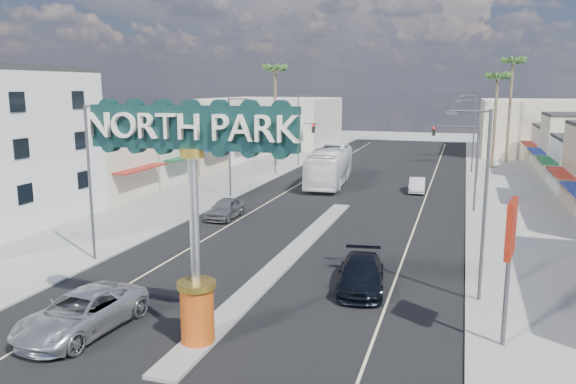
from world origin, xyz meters
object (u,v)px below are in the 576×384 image
Objects in this scene: streetlight_l_near at (92,175)px; streetlight_l_mid at (231,142)px; streetlight_l_far at (300,126)px; car_parked_left at (225,208)px; traffic_signal_right at (460,142)px; streetlight_r_mid at (475,150)px; streetlight_r_far at (472,129)px; traffic_signal_left at (290,138)px; car_parked_right at (417,185)px; palm_left_far at (275,74)px; palm_right_mid at (498,81)px; streetlight_r_near at (482,196)px; palm_right_far at (513,67)px; gateway_sign at (193,197)px; suv_right at (361,274)px; city_bus at (330,166)px; bank_pylon_sign at (510,237)px; suv_left at (82,313)px.

streetlight_l_near is 20.00m from streetlight_l_mid.
car_parked_left is at bearing -84.66° from streetlight_l_far.
traffic_signal_right is 0.67× the size of streetlight_r_mid.
streetlight_l_far and streetlight_r_far have the same top height.
traffic_signal_right is at bearing 0.00° from traffic_signal_left.
car_parked_right is at bearing -119.85° from traffic_signal_right.
streetlight_r_far is at bearing 4.88° from palm_left_far.
traffic_signal_right is 0.50× the size of palm_right_mid.
palm_left_far is (-2.57, -2.00, 6.43)m from streetlight_l_far.
car_parked_left is (2.79, 12.12, -4.29)m from streetlight_l_near.
streetlight_l_far and streetlight_r_near have the same top height.
gateway_sign is at bearing -104.03° from palm_right_far.
palm_left_far reaches higher than palm_right_mid.
streetlight_r_mid is 1.66× the size of suv_right.
streetlight_l_far is 0.67× the size of city_bus.
streetlight_l_near is 13.16m from car_parked_left.
traffic_signal_left is at bearing 127.77° from bank_pylon_sign.
streetlight_l_mid is 35.44m from palm_right_mid.
traffic_signal_right is at bearing 35.50° from streetlight_l_mid.
bank_pylon_sign is (16.45, 3.69, 3.60)m from suv_left.
suv_right is at bearing -65.75° from palm_left_far.
palm_right_mid is (23.43, 46.00, 5.54)m from streetlight_l_near.
palm_left_far is (-23.43, -2.00, 6.43)m from streetlight_r_far.
streetlight_r_far is (20.87, 0.00, 0.00)m from streetlight_l_far.
streetlight_l_far reaches higher than suv_right.
palm_right_far is at bearing 59.42° from car_parked_left.
streetlight_r_far is 52.87m from suv_left.
streetlight_l_far is at bearing 90.00° from streetlight_l_mid.
traffic_signal_left is 18.37m from traffic_signal_right.
palm_right_mid is (22.18, 12.01, 6.33)m from traffic_signal_left.
car_parked_right is (10.57, 35.94, -0.15)m from suv_left.
suv_left is at bearing -109.98° from car_parked_right.
car_parked_left is at bearing -133.97° from car_parked_right.
traffic_signal_left is 0.46× the size of palm_left_far.
streetlight_r_near is (20.87, -42.00, 0.00)m from streetlight_l_far.
car_parked_right is (-4.93, 27.57, -4.37)m from streetlight_r_near.
streetlight_l_near is 0.67× the size of city_bus.
streetlight_l_far is (-19.62, 8.01, 0.79)m from traffic_signal_right.
traffic_signal_left is at bearing 119.99° from streetlight_r_near.
traffic_signal_left and traffic_signal_right have the same top height.
streetlight_r_far is 13.21m from palm_right_far.
bank_pylon_sign is (-3.62, -56.68, -7.94)m from palm_right_far.
streetlight_l_near is 1.00× the size of streetlight_r_far.
suv_right is (-5.42, 0.01, -4.28)m from streetlight_r_near.
traffic_signal_left is 31.22m from palm_right_far.
suv_right is at bearing -97.00° from traffic_signal_right.
traffic_signal_right is 38.73m from bank_pylon_sign.
traffic_signal_left reaches higher than suv_right.
traffic_signal_right is 1.43× the size of car_parked_right.
bank_pylon_sign is at bearing -48.53° from streetlight_l_mid.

